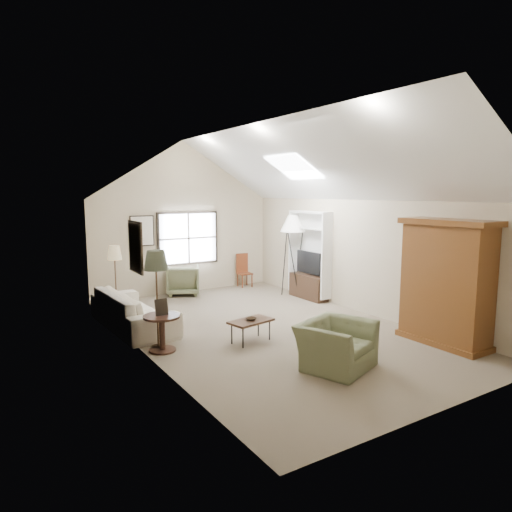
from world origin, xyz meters
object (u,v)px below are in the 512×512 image
coffee_table (251,331)px  side_table (162,333)px  armoire (446,283)px  armchair_far (183,280)px  sofa (133,310)px  side_chair (245,270)px  armchair_near (336,345)px

coffee_table → side_table: side_table is taller
armoire → armchair_far: armoire is taller
armchair_far → sofa: bearing=72.6°
sofa → armoire: bearing=-134.4°
side_table → side_chair: 5.45m
side_table → side_chair: (3.89, 3.81, 0.16)m
armchair_far → coffee_table: (-0.50, -4.22, -0.18)m
side_table → side_chair: bearing=44.4°
armchair_far → side_table: 4.32m
side_table → side_chair: side_chair is taller
coffee_table → side_chair: (2.38, 4.21, 0.27)m
armchair_far → side_chair: size_ratio=0.90×
armchair_near → side_chair: 6.22m
armchair_near → side_table: armchair_near is taller
sofa → armchair_near: (1.99, -3.71, -0.01)m
armoire → coffee_table: armoire is taller
armchair_near → side_chair: bearing=52.1°
armoire → armchair_near: bearing=176.0°
armoire → sofa: 5.90m
armchair_near → coffee_table: 1.78m
armoire → armchair_near: 2.51m
armoire → sofa: bearing=138.5°
sofa → side_table: sofa is taller
coffee_table → sofa: bearing=127.2°
armoire → sofa: (-4.38, 3.88, -0.74)m
sofa → side_chair: side_chair is taller
armoire → side_table: (-4.38, 2.28, -0.79)m
coffee_table → side_table: size_ratio=1.27×
armoire → coffee_table: 3.54m
armoire → sofa: size_ratio=0.89×
sofa → coffee_table: sofa is taller
armoire → armchair_far: 6.58m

